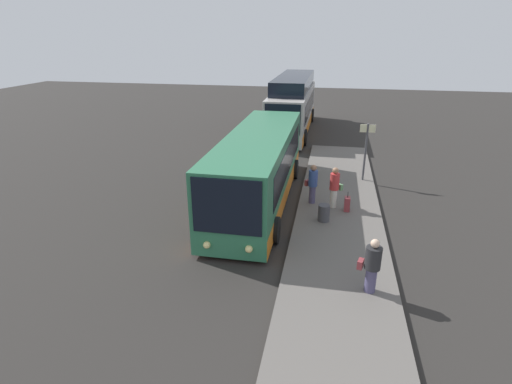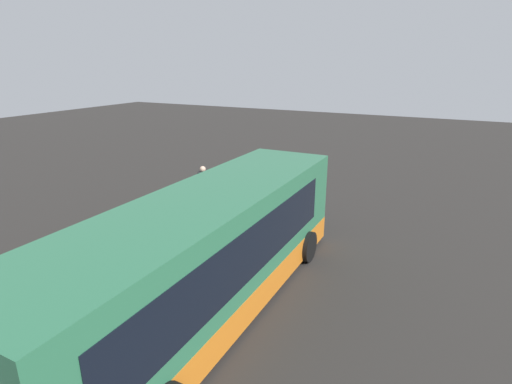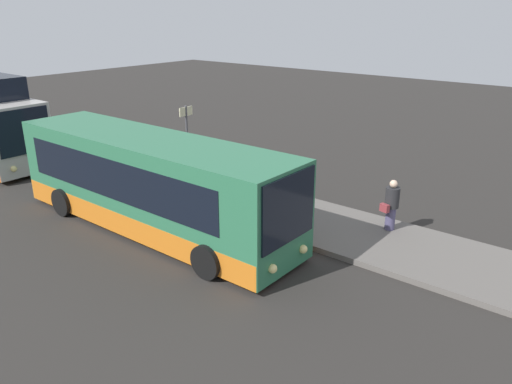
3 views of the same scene
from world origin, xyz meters
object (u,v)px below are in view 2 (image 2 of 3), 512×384
Objects in this scene: passenger_boarding at (139,249)px; passenger_with_bags at (122,239)px; bus_lead at (207,257)px; suitcase at (118,251)px; trash_bin at (165,241)px; passenger_waiting at (204,184)px.

passenger_with_bags reaches higher than passenger_boarding.
suitcase is (0.77, 3.73, -1.01)m from bus_lead.
passenger_boarding is 0.93m from passenger_with_bags.
suitcase is at bearing 141.55° from trash_bin.
bus_lead is at bearing -101.65° from suitcase.
bus_lead reaches higher than suitcase.
bus_lead is 12.91× the size of suitcase.
trash_bin is at bearing -55.81° from passenger_with_bags.
passenger_with_bags is 0.87m from suitcase.
passenger_waiting is at bearing 34.78° from bus_lead.
passenger_boarding is 2.56× the size of trash_bin.
bus_lead is 3.94m from suitcase.
trash_bin is (1.10, -0.88, 0.04)m from suitcase.
suitcase is at bearing 21.12° from passenger_waiting.
passenger_boarding is at bearing -161.60° from trash_bin.
trash_bin is (-4.24, -1.39, -0.52)m from passenger_waiting.
bus_lead is 6.22× the size of passenger_with_bags.
passenger_with_bags is 1.55m from trash_bin.
bus_lead is at bearing 129.25° from passenger_boarding.
passenger_with_bags reaches higher than passenger_waiting.
passenger_with_bags is at bearing 166.23° from trash_bin.
passenger_with_bags is 2.60× the size of trash_bin.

